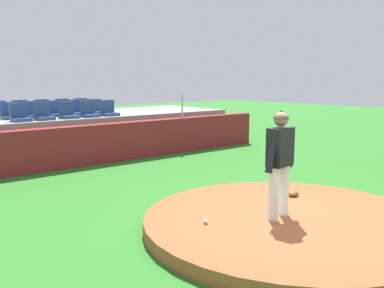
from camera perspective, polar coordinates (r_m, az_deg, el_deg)
name	(u,v)px	position (r m, az deg, el deg)	size (l,w,h in m)	color
ground_plane	(290,230)	(7.16, 12.97, -11.10)	(60.00, 60.00, 0.00)	#2A7424
pitchers_mound	(290,223)	(7.12, 13.00, -10.29)	(4.70, 4.70, 0.21)	#9A5530
pitcher	(280,156)	(6.81, 11.68, -1.55)	(0.79, 0.32, 1.72)	white
baseball	(206,221)	(6.60, 1.85, -10.31)	(0.07, 0.07, 0.07)	white
fielding_glove	(293,193)	(8.32, 13.36, -6.38)	(0.30, 0.20, 0.11)	brown
brick_barrier	(88,145)	(12.30, -13.78, -0.13)	(13.05, 0.40, 1.12)	maroon
fence_post_right	(182,106)	(14.07, -1.30, 5.16)	(0.06, 0.06, 0.80)	silver
bleacher_platform	(52,135)	(14.48, -18.16, 1.20)	(12.35, 3.41, 1.22)	gray
stadium_chair_0	(20,116)	(12.81, -22.00, 3.52)	(0.48, 0.44, 0.50)	navy
stadium_chair_1	(44,115)	(13.04, -19.24, 3.75)	(0.48, 0.44, 0.50)	navy
stadium_chair_2	(68,113)	(13.35, -16.27, 3.99)	(0.48, 0.44, 0.50)	navy
stadium_chair_3	(89,112)	(13.62, -13.60, 4.18)	(0.48, 0.44, 0.50)	navy
stadium_chair_4	(109,111)	(13.97, -11.05, 4.37)	(0.48, 0.44, 0.50)	navy
stadium_chair_5	(10,114)	(13.65, -23.16, 3.73)	(0.48, 0.44, 0.50)	navy
stadium_chair_6	(33,113)	(13.87, -20.52, 3.95)	(0.48, 0.44, 0.50)	navy
stadium_chair_7	(55,111)	(14.16, -17.82, 4.17)	(0.48, 0.44, 0.50)	navy
stadium_chair_8	(75,110)	(14.43, -15.39, 4.36)	(0.48, 0.44, 0.50)	navy
stadium_chair_9	(96,109)	(14.74, -12.75, 4.54)	(0.48, 0.44, 0.50)	navy
stadium_chair_11	(21,111)	(14.75, -21.87, 4.13)	(0.48, 0.44, 0.50)	navy
stadium_chair_12	(43,110)	(14.98, -19.30, 4.33)	(0.48, 0.44, 0.50)	navy
stadium_chair_13	(64,109)	(15.23, -16.72, 4.52)	(0.48, 0.44, 0.50)	navy
stadium_chair_14	(82,108)	(15.55, -14.53, 4.69)	(0.48, 0.44, 0.50)	navy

